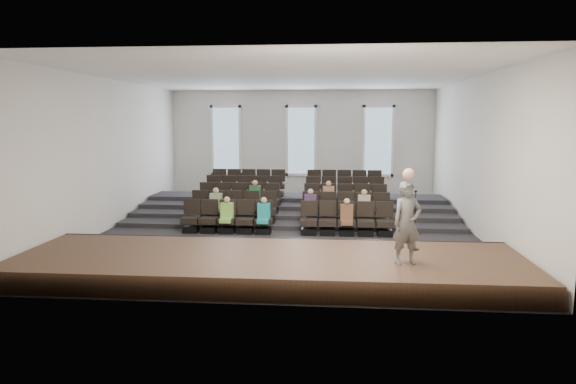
% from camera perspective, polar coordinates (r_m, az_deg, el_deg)
% --- Properties ---
extents(ground, '(14.00, 14.00, 0.00)m').
position_cam_1_polar(ground, '(17.11, -0.02, -4.26)').
color(ground, black).
rests_on(ground, ground).
extents(ceiling, '(12.00, 14.00, 0.02)m').
position_cam_1_polar(ceiling, '(16.78, -0.02, 12.70)').
color(ceiling, white).
rests_on(ceiling, ground).
extents(wall_back, '(12.00, 0.04, 5.00)m').
position_cam_1_polar(wall_back, '(23.75, 1.48, 5.24)').
color(wall_back, silver).
rests_on(wall_back, ground).
extents(wall_front, '(12.00, 0.04, 5.00)m').
position_cam_1_polar(wall_front, '(9.81, -3.63, 1.39)').
color(wall_front, silver).
rests_on(wall_front, ground).
extents(wall_left, '(0.04, 14.00, 5.00)m').
position_cam_1_polar(wall_left, '(18.30, -19.20, 4.00)').
color(wall_left, silver).
rests_on(wall_left, ground).
extents(wall_right, '(0.04, 14.00, 5.00)m').
position_cam_1_polar(wall_right, '(17.30, 20.31, 3.75)').
color(wall_right, silver).
rests_on(wall_right, ground).
extents(stage, '(11.80, 3.60, 0.50)m').
position_cam_1_polar(stage, '(12.12, -2.16, -8.19)').
color(stage, '#412A1B').
rests_on(stage, ground).
extents(stage_lip, '(11.80, 0.06, 0.52)m').
position_cam_1_polar(stage_lip, '(13.82, -1.24, -6.16)').
color(stage_lip, black).
rests_on(stage_lip, ground).
extents(risers, '(11.80, 4.80, 0.60)m').
position_cam_1_polar(risers, '(20.17, 0.78, -1.82)').
color(risers, black).
rests_on(risers, ground).
extents(seating_rows, '(6.80, 4.70, 1.67)m').
position_cam_1_polar(seating_rows, '(18.49, 0.40, -1.20)').
color(seating_rows, black).
rests_on(seating_rows, ground).
extents(windows, '(8.44, 0.10, 3.24)m').
position_cam_1_polar(windows, '(23.67, 1.47, 5.72)').
color(windows, white).
rests_on(windows, wall_back).
extents(audience, '(5.45, 2.64, 1.10)m').
position_cam_1_polar(audience, '(17.27, 0.08, -1.41)').
color(audience, '#83C24D').
rests_on(audience, seating_rows).
extents(speaker, '(0.77, 0.63, 1.82)m').
position_cam_1_polar(speaker, '(11.47, 13.09, -3.37)').
color(speaker, '#585654').
rests_on(speaker, stage).
extents(mic_stand, '(0.25, 0.25, 1.47)m').
position_cam_1_polar(mic_stand, '(12.86, 13.87, -4.33)').
color(mic_stand, black).
rests_on(mic_stand, stage).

